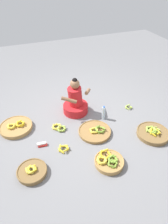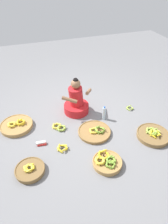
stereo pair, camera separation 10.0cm
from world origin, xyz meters
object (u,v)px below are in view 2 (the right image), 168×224
banana_basket_near_bicycle (153,135)px  loose_bananas_near_vendor (63,148)px  banana_basket_back_right (17,125)px  loose_bananas_front_center (59,127)px  water_bottle (104,113)px  loose_bananas_mid_right (130,108)px  banana_basket_back_center (95,132)px  banana_basket_back_left (107,162)px  vendor_woman_front (76,102)px  packet_carton_stack (41,143)px  banana_basket_front_left (30,170)px

banana_basket_near_bicycle → loose_bananas_near_vendor: 1.66m
banana_basket_back_right → loose_bananas_front_center: (0.77, -0.30, -0.02)m
banana_basket_back_right → water_bottle: bearing=-10.7°
loose_bananas_mid_right → loose_bananas_front_center: loose_bananas_front_center is taller
banana_basket_near_bicycle → banana_basket_back_center: bearing=155.9°
banana_basket_back_left → loose_bananas_near_vendor: (-0.59, 0.54, -0.03)m
loose_bananas_mid_right → banana_basket_back_right: bearing=175.5°
water_bottle → loose_bananas_mid_right: bearing=11.0°
banana_basket_near_bicycle → loose_bananas_front_center: bearing=153.5°
vendor_woman_front → packet_carton_stack: size_ratio=4.60×
banana_basket_back_center → loose_bananas_mid_right: bearing=24.6°
banana_basket_back_center → packet_carton_stack: bearing=178.3°
vendor_woman_front → banana_basket_back_center: 0.79m
banana_basket_back_left → banana_basket_back_right: (-1.29, 1.38, -0.01)m
banana_basket_back_center → banana_basket_back_left: banana_basket_back_left is taller
loose_bananas_near_vendor → loose_bananas_mid_right: 1.79m
loose_bananas_near_vendor → water_bottle: bearing=27.8°
banana_basket_front_left → loose_bananas_front_center: banana_basket_front_left is taller
loose_bananas_mid_right → loose_bananas_front_center: (-1.60, -0.11, 0.00)m
water_bottle → banana_basket_back_left: bearing=-110.8°
packet_carton_stack → banana_basket_back_right: bearing=121.4°
banana_basket_front_left → water_bottle: bearing=27.1°
loose_bananas_front_center → packet_carton_stack: 0.51m
vendor_woman_front → loose_bananas_front_center: (-0.48, -0.40, -0.23)m
vendor_woman_front → loose_bananas_front_center: bearing=-140.1°
packet_carton_stack → loose_bananas_mid_right: bearing=12.1°
vendor_woman_front → water_bottle: 0.62m
banana_basket_back_left → water_bottle: size_ratio=1.52×
banana_basket_back_left → packet_carton_stack: 1.19m
loose_bananas_near_vendor → loose_bananas_front_center: (0.07, 0.54, -0.01)m
loose_bananas_front_center → water_bottle: 0.93m
loose_bananas_front_center → packet_carton_stack: (-0.39, -0.32, 0.00)m
vendor_woman_front → banana_basket_near_bicycle: bearing=-47.1°
banana_basket_near_bicycle → banana_basket_back_left: size_ratio=1.26×
banana_basket_front_left → banana_basket_near_bicycle: banana_basket_near_bicycle is taller
banana_basket_back_center → loose_bananas_front_center: banana_basket_back_center is taller
banana_basket_near_bicycle → banana_basket_back_left: bearing=-164.3°
banana_basket_back_center → loose_bananas_front_center: bearing=149.8°
loose_bananas_mid_right → loose_bananas_front_center: size_ratio=0.60×
banana_basket_near_bicycle → loose_bananas_near_vendor: (-1.64, 0.24, -0.02)m
vendor_woman_front → banana_basket_near_bicycle: size_ratio=1.35×
banana_basket_back_left → banana_basket_back_right: size_ratio=0.76×
loose_bananas_near_vendor → vendor_woman_front: bearing=60.0°
banana_basket_back_left → loose_bananas_front_center: (-0.52, 1.08, -0.03)m
vendor_woman_front → loose_bananas_front_center: vendor_woman_front is taller
banana_basket_back_left → loose_bananas_mid_right: bearing=48.0°
banana_basket_near_bicycle → banana_basket_back_right: size_ratio=0.95×
banana_basket_near_bicycle → water_bottle: (-0.65, 0.76, 0.09)m
banana_basket_back_center → loose_bananas_near_vendor: bearing=-163.6°
loose_bananas_near_vendor → loose_bananas_mid_right: loose_bananas_near_vendor is taller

